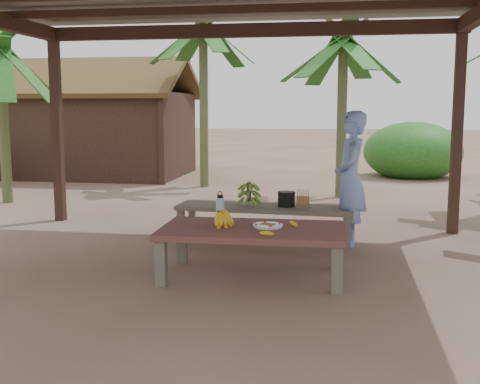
% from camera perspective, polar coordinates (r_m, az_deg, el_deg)
% --- Properties ---
extents(ground, '(80.00, 80.00, 0.00)m').
position_cam_1_polar(ground, '(6.33, -2.75, -7.30)').
color(ground, brown).
rests_on(ground, ground).
extents(work_table, '(1.82, 1.04, 0.50)m').
position_cam_1_polar(work_table, '(5.94, 1.23, -4.00)').
color(work_table, brown).
rests_on(work_table, ground).
extents(bench, '(2.23, 0.74, 0.45)m').
position_cam_1_polar(bench, '(7.51, 2.39, -1.75)').
color(bench, brown).
rests_on(bench, ground).
extents(ripe_banana_bunch, '(0.31, 0.28, 0.17)m').
position_cam_1_polar(ripe_banana_bunch, '(5.98, -2.02, -2.44)').
color(ripe_banana_bunch, yellow).
rests_on(ripe_banana_bunch, work_table).
extents(plate, '(0.29, 0.29, 0.04)m').
position_cam_1_polar(plate, '(5.93, 2.65, -3.21)').
color(plate, white).
rests_on(plate, work_table).
extents(loose_banana_front, '(0.15, 0.09, 0.04)m').
position_cam_1_polar(loose_banana_front, '(5.56, 2.54, -3.94)').
color(loose_banana_front, yellow).
rests_on(loose_banana_front, work_table).
extents(loose_banana_side, '(0.12, 0.16, 0.04)m').
position_cam_1_polar(loose_banana_side, '(6.02, 5.11, -3.02)').
color(loose_banana_side, yellow).
rests_on(loose_banana_side, work_table).
extents(water_flask, '(0.08, 0.08, 0.31)m').
position_cam_1_polar(water_flask, '(6.25, -1.90, -1.56)').
color(water_flask, '#45D7D8').
rests_on(water_flask, work_table).
extents(green_banana_stalk, '(0.29, 0.29, 0.31)m').
position_cam_1_polar(green_banana_stalk, '(7.52, 0.86, -0.11)').
color(green_banana_stalk, '#598C2D').
rests_on(green_banana_stalk, bench).
extents(cooking_pot, '(0.21, 0.21, 0.18)m').
position_cam_1_polar(cooking_pot, '(7.47, 4.42, -0.70)').
color(cooking_pot, black).
rests_on(cooking_pot, bench).
extents(skewer_rack, '(0.18, 0.09, 0.24)m').
position_cam_1_polar(skewer_rack, '(7.36, 5.98, -0.61)').
color(skewer_rack, '#A57F47').
rests_on(skewer_rack, bench).
extents(woman, '(0.44, 0.62, 1.63)m').
position_cam_1_polar(woman, '(7.39, 10.42, 1.26)').
color(woman, '#718DD5').
rests_on(woman, ground).
extents(hut, '(4.40, 3.43, 2.85)m').
position_cam_1_polar(hut, '(15.13, -13.05, 5.73)').
color(hut, black).
rests_on(hut, ground).
extents(banana_plant_n, '(1.80, 1.80, 3.13)m').
position_cam_1_polar(banana_plant_n, '(11.30, 9.77, 12.90)').
color(banana_plant_n, '#596638').
rests_on(banana_plant_n, ground).
extents(banana_plant_nw, '(1.80, 1.80, 3.57)m').
position_cam_1_polar(banana_plant_nw, '(12.70, -3.51, 14.40)').
color(banana_plant_nw, '#596638').
rests_on(banana_plant_nw, ground).
extents(banana_plant_w, '(1.80, 1.80, 2.86)m').
position_cam_1_polar(banana_plant_w, '(11.29, -21.76, 11.09)').
color(banana_plant_w, '#596638').
rests_on(banana_plant_w, ground).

